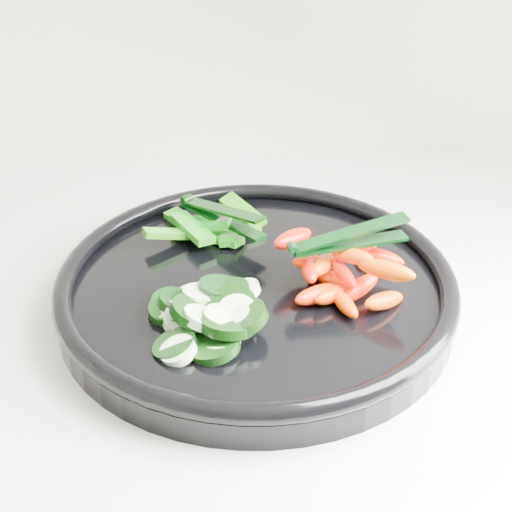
{
  "coord_description": "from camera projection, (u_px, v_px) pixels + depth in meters",
  "views": [
    {
      "loc": [
        -0.46,
        1.11,
        1.33
      ],
      "look_at": [
        -0.41,
        1.66,
        0.99
      ],
      "focal_mm": 50.0,
      "sensor_mm": 36.0,
      "label": 1
    }
  ],
  "objects": [
    {
      "name": "tong_pepper",
      "position": [
        220.0,
        214.0,
        0.73
      ],
      "size": [
        0.09,
        0.1,
        0.02
      ],
      "color": "black",
      "rests_on": "pepper_pile"
    },
    {
      "name": "veggie_tray",
      "position": [
        256.0,
        287.0,
        0.67
      ],
      "size": [
        0.43,
        0.43,
        0.04
      ],
      "color": "black",
      "rests_on": "counter"
    },
    {
      "name": "cucumber_pile",
      "position": [
        205.0,
        313.0,
        0.61
      ],
      "size": [
        0.12,
        0.13,
        0.04
      ],
      "color": "black",
      "rests_on": "veggie_tray"
    },
    {
      "name": "pepper_pile",
      "position": [
        211.0,
        226.0,
        0.74
      ],
      "size": [
        0.13,
        0.1,
        0.04
      ],
      "color": "#0B700A",
      "rests_on": "veggie_tray"
    },
    {
      "name": "carrot_pile",
      "position": [
        342.0,
        268.0,
        0.66
      ],
      "size": [
        0.13,
        0.14,
        0.05
      ],
      "color": "#E52F00",
      "rests_on": "veggie_tray"
    },
    {
      "name": "tong_carrot",
      "position": [
        346.0,
        239.0,
        0.64
      ],
      "size": [
        0.11,
        0.04,
        0.02
      ],
      "color": "black",
      "rests_on": "carrot_pile"
    }
  ]
}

